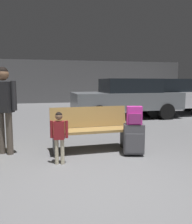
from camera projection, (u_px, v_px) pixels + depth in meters
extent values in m
cube|color=slate|center=(71.00, 131.00, 6.92)|extent=(18.00, 18.00, 0.10)
cube|color=#565658|center=(55.00, 82.00, 15.29)|extent=(18.00, 0.12, 2.80)
cube|color=#9E7A42|center=(92.00, 130.00, 4.60)|extent=(1.62, 0.50, 0.05)
cube|color=#9E7A42|center=(89.00, 117.00, 4.81)|extent=(1.60, 0.17, 0.42)
cube|color=black|center=(55.00, 144.00, 4.44)|extent=(0.09, 0.40, 0.41)
cube|color=black|center=(125.00, 139.00, 4.81)|extent=(0.09, 0.40, 0.41)
cube|color=#4C4C51|center=(134.00, 139.00, 4.39)|extent=(0.42, 0.29, 0.56)
cube|color=#4C4C51|center=(135.00, 143.00, 4.29)|extent=(0.34, 0.11, 0.36)
cube|color=#A5A5AA|center=(134.00, 124.00, 4.43)|extent=(0.14, 0.06, 0.02)
cylinder|color=black|center=(125.00, 153.00, 4.52)|extent=(0.03, 0.05, 0.04)
cylinder|color=black|center=(141.00, 153.00, 4.51)|extent=(0.03, 0.05, 0.04)
cube|color=#D833A5|center=(134.00, 115.00, 4.33)|extent=(0.31, 0.22, 0.34)
cube|color=#8E2B70|center=(135.00, 119.00, 4.24)|extent=(0.23, 0.09, 0.19)
cylinder|color=black|center=(134.00, 107.00, 4.31)|extent=(0.06, 0.04, 0.02)
cylinder|color=beige|center=(62.00, 152.00, 3.93)|extent=(0.07, 0.07, 0.44)
cylinder|color=beige|center=(57.00, 152.00, 3.93)|extent=(0.07, 0.07, 0.44)
cube|color=maroon|center=(59.00, 130.00, 3.89)|extent=(0.20, 0.14, 0.31)
cylinder|color=maroon|center=(67.00, 129.00, 3.88)|extent=(0.05, 0.05, 0.29)
cylinder|color=maroon|center=(52.00, 129.00, 3.89)|extent=(0.05, 0.05, 0.29)
sphere|color=brown|center=(59.00, 116.00, 3.86)|extent=(0.12, 0.12, 0.12)
sphere|color=black|center=(59.00, 115.00, 3.85)|extent=(0.11, 0.11, 0.11)
cylinder|color=red|center=(56.00, 128.00, 3.97)|extent=(0.06, 0.06, 0.10)
cylinder|color=red|center=(56.00, 124.00, 3.96)|extent=(0.01, 0.01, 0.06)
cylinder|color=brown|center=(9.00, 134.00, 4.44)|extent=(0.12, 0.12, 0.82)
cylinder|color=brown|center=(1.00, 133.00, 4.50)|extent=(0.12, 0.12, 0.82)
cube|color=#232326|center=(4.00, 97.00, 4.38)|extent=(0.39, 0.35, 0.58)
cylinder|color=#232326|center=(14.00, 96.00, 4.30)|extent=(0.10, 0.10, 0.55)
sphere|color=brown|center=(2.00, 74.00, 4.33)|extent=(0.23, 0.23, 0.23)
sphere|color=black|center=(2.00, 72.00, 4.32)|extent=(0.21, 0.21, 0.21)
cube|color=silver|center=(173.00, 99.00, 9.87)|extent=(4.14, 1.81, 0.64)
cube|color=black|center=(177.00, 85.00, 9.83)|extent=(2.14, 1.59, 0.52)
cylinder|color=black|center=(155.00, 111.00, 8.83)|extent=(0.60, 0.22, 0.60)
cylinder|color=black|center=(137.00, 106.00, 10.36)|extent=(0.60, 0.22, 0.60)
cylinder|color=black|center=(188.00, 105.00, 11.00)|extent=(0.60, 0.22, 0.60)
cube|color=slate|center=(126.00, 101.00, 9.00)|extent=(4.15, 1.81, 0.64)
cube|color=black|center=(130.00, 86.00, 8.96)|extent=(2.14, 1.60, 0.52)
cylinder|color=black|center=(99.00, 114.00, 7.95)|extent=(0.61, 0.22, 0.60)
cylinder|color=black|center=(89.00, 109.00, 9.49)|extent=(0.61, 0.22, 0.60)
cylinder|color=black|center=(166.00, 111.00, 8.60)|extent=(0.61, 0.22, 0.60)
cylinder|color=black|center=(147.00, 107.00, 10.13)|extent=(0.61, 0.22, 0.60)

